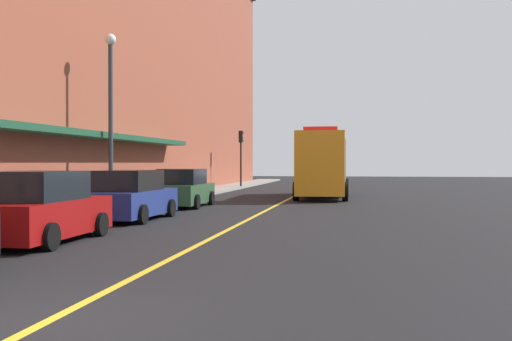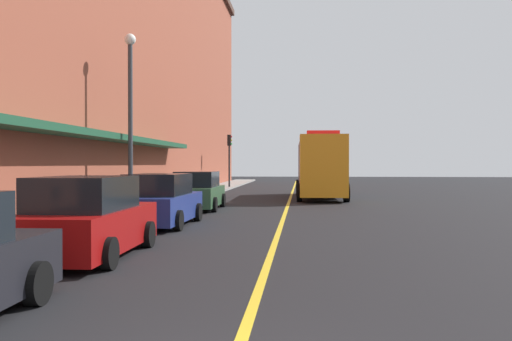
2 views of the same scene
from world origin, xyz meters
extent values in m
plane|color=black|center=(0.00, 25.00, 0.00)|extent=(112.00, 112.00, 0.00)
cube|color=gray|center=(-6.20, 25.00, 0.07)|extent=(2.40, 70.00, 0.15)
cube|color=gold|center=(0.00, 25.00, 0.00)|extent=(0.16, 70.00, 0.01)
cube|color=brown|center=(-11.64, 24.00, 9.81)|extent=(8.48, 64.00, 19.63)
cube|color=#19472D|center=(-6.85, 16.00, 3.10)|extent=(1.20, 22.40, 0.24)
cube|color=maroon|center=(-3.98, 6.90, 0.61)|extent=(1.96, 4.51, 0.88)
cube|color=black|center=(-3.97, 6.68, 1.41)|extent=(1.73, 2.49, 0.72)
cylinder|color=black|center=(-4.95, 8.27, 0.32)|extent=(0.23, 0.64, 0.64)
cylinder|color=black|center=(-3.05, 8.31, 0.32)|extent=(0.23, 0.64, 0.64)
cylinder|color=black|center=(-3.00, 5.53, 0.32)|extent=(0.23, 0.64, 0.64)
cube|color=navy|center=(-3.98, 12.87, 0.60)|extent=(1.93, 4.56, 0.85)
cube|color=black|center=(-3.98, 12.64, 1.37)|extent=(1.72, 2.52, 0.69)
cylinder|color=black|center=(-4.90, 14.28, 0.32)|extent=(0.23, 0.64, 0.64)
cylinder|color=black|center=(-3.01, 14.26, 0.32)|extent=(0.23, 0.64, 0.64)
cylinder|color=black|center=(-4.94, 11.48, 0.32)|extent=(0.23, 0.64, 0.64)
cylinder|color=black|center=(-3.05, 11.45, 0.32)|extent=(0.23, 0.64, 0.64)
cube|color=#2D5133|center=(-3.96, 19.11, 0.60)|extent=(1.91, 4.44, 0.84)
cube|color=black|center=(-3.95, 18.89, 1.36)|extent=(1.69, 2.45, 0.69)
cylinder|color=black|center=(-4.91, 20.46, 0.32)|extent=(0.23, 0.64, 0.64)
cylinder|color=black|center=(-3.05, 20.49, 0.32)|extent=(0.23, 0.64, 0.64)
cylinder|color=black|center=(-4.86, 17.73, 0.32)|extent=(0.23, 0.64, 0.64)
cylinder|color=black|center=(-3.01, 17.76, 0.32)|extent=(0.23, 0.64, 0.64)
cube|color=orange|center=(1.82, 24.18, 1.94)|extent=(2.52, 2.67, 3.28)
cube|color=#3F3F42|center=(1.74, 29.06, 1.81)|extent=(2.59, 6.43, 3.02)
cube|color=red|center=(1.82, 24.18, 3.70)|extent=(1.75, 0.63, 0.24)
cylinder|color=black|center=(3.07, 24.29, 0.50)|extent=(0.32, 1.00, 1.00)
cylinder|color=black|center=(0.56, 24.25, 0.50)|extent=(0.32, 1.00, 1.00)
cylinder|color=black|center=(3.01, 28.28, 0.50)|extent=(0.32, 1.00, 1.00)
cylinder|color=black|center=(0.49, 28.24, 0.50)|extent=(0.32, 1.00, 1.00)
cylinder|color=black|center=(2.96, 30.87, 0.50)|extent=(0.32, 1.00, 1.00)
cylinder|color=black|center=(0.45, 30.83, 0.50)|extent=(0.32, 1.00, 1.00)
cylinder|color=#33383D|center=(-5.95, 15.72, 3.40)|extent=(0.18, 0.18, 6.50)
sphere|color=white|center=(-5.95, 15.72, 6.87)|extent=(0.44, 0.44, 0.44)
cylinder|color=#232326|center=(-5.30, 38.97, 1.85)|extent=(0.14, 0.14, 3.40)
cube|color=black|center=(-5.30, 38.97, 4.00)|extent=(0.28, 0.36, 0.90)
sphere|color=red|center=(-5.14, 38.97, 4.30)|extent=(0.16, 0.16, 0.16)
sphere|color=gold|center=(-5.14, 38.97, 4.00)|extent=(0.16, 0.16, 0.16)
sphere|color=green|center=(-5.14, 38.97, 3.70)|extent=(0.16, 0.16, 0.16)
camera|label=1|loc=(3.83, -6.96, 1.98)|focal=42.44mm
camera|label=2|loc=(0.70, -4.31, 2.04)|focal=37.12mm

